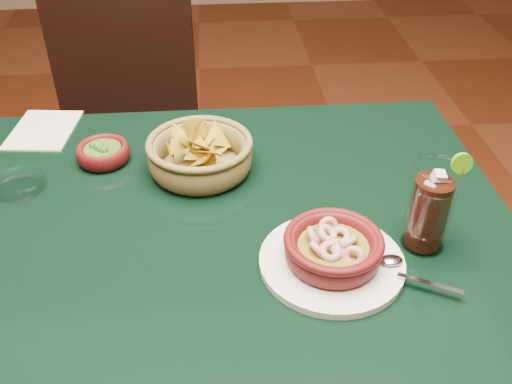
{
  "coord_description": "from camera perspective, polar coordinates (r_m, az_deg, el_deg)",
  "views": [
    {
      "loc": [
        0.08,
        -0.8,
        1.38
      ],
      "look_at": [
        0.14,
        -0.02,
        0.81
      ],
      "focal_mm": 40.0,
      "sensor_mm": 36.0,
      "label": 1
    }
  ],
  "objects": [
    {
      "name": "dining_table",
      "position": [
        1.09,
        -7.5,
        -6.51
      ],
      "size": [
        1.2,
        0.8,
        0.75
      ],
      "color": "black",
      "rests_on": "ground"
    },
    {
      "name": "chip_basket",
      "position": [
        1.12,
        -5.61,
        3.74
      ],
      "size": [
        0.24,
        0.24,
        0.15
      ],
      "color": "olive",
      "rests_on": "dining_table"
    },
    {
      "name": "glass_ashtray",
      "position": [
        1.16,
        -22.63,
        0.7
      ],
      "size": [
        0.11,
        0.11,
        0.03
      ],
      "color": "white",
      "rests_on": "dining_table"
    },
    {
      "name": "paper_menu",
      "position": [
        1.35,
        -20.48,
        5.84
      ],
      "size": [
        0.15,
        0.19,
        0.0
      ],
      "color": "beige",
      "rests_on": "dining_table"
    },
    {
      "name": "cola_drink",
      "position": [
        0.95,
        16.99,
        -1.54
      ],
      "size": [
        0.15,
        0.15,
        0.18
      ],
      "color": "white",
      "rests_on": "dining_table"
    },
    {
      "name": "dining_chair",
      "position": [
        1.76,
        -13.44,
        6.52
      ],
      "size": [
        0.5,
        0.5,
        0.99
      ],
      "color": "black",
      "rests_on": "ground"
    },
    {
      "name": "guacamole_ramekin",
      "position": [
        1.19,
        -15.05,
        3.83
      ],
      "size": [
        0.13,
        0.13,
        0.04
      ],
      "color": "#450B0C",
      "rests_on": "dining_table"
    },
    {
      "name": "shrimp_plate",
      "position": [
        0.91,
        7.7,
        -5.89
      ],
      "size": [
        0.3,
        0.23,
        0.07
      ],
      "color": "silver",
      "rests_on": "dining_table"
    }
  ]
}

